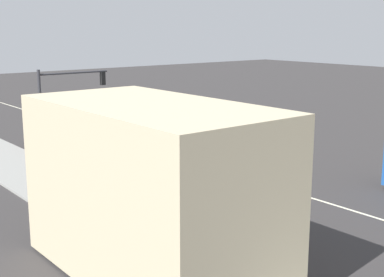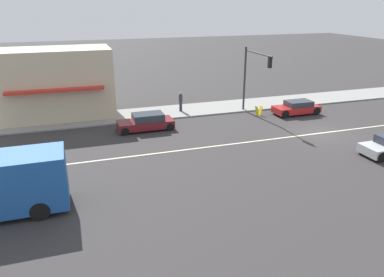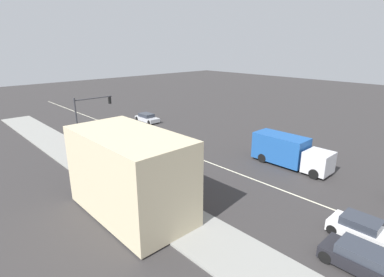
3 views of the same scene
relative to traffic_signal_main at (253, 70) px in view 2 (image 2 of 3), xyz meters
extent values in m
plane|color=#333030|center=(-6.12, 15.10, -3.90)|extent=(160.00, 160.00, 0.00)
cube|color=gray|center=(2.88, 15.60, -3.84)|extent=(4.00, 73.00, 0.12)
cube|color=beige|center=(-6.12, -2.90, -3.90)|extent=(0.16, 60.00, 0.01)
cube|color=#C6B793|center=(4.53, 15.93, -0.94)|extent=(4.73, 9.18, 5.68)
cube|color=red|center=(1.82, 15.93, -0.98)|extent=(0.70, 7.34, 0.20)
cylinder|color=#333338|center=(1.43, 0.01, -0.98)|extent=(0.18, 0.18, 5.60)
cylinder|color=#333338|center=(-0.82, 0.01, 1.52)|extent=(4.50, 0.12, 0.12)
cube|color=black|center=(-2.77, 0.01, 1.07)|extent=(0.28, 0.24, 0.84)
sphere|color=red|center=(-2.77, -0.12, 1.34)|extent=(0.18, 0.18, 0.18)
sphere|color=gold|center=(-2.77, -0.12, 1.07)|extent=(0.18, 0.18, 0.18)
sphere|color=green|center=(-2.77, -0.12, 0.80)|extent=(0.18, 0.18, 0.18)
cylinder|color=#282D42|center=(2.68, 5.59, -3.35)|extent=(0.26, 0.26, 0.86)
cylinder|color=#333338|center=(2.68, 5.59, -2.59)|extent=(0.34, 0.34, 0.67)
sphere|color=tan|center=(2.68, 5.59, -2.15)|extent=(0.22, 0.22, 0.22)
cube|color=yellow|center=(-0.45, -0.72, -3.47)|extent=(0.45, 0.21, 0.84)
cube|color=yellow|center=(-0.45, -0.40, -3.47)|extent=(0.45, 0.21, 0.84)
cube|color=#1E519E|center=(-11.12, 17.99, -2.33)|extent=(2.40, 5.10, 2.60)
cylinder|color=black|center=(-12.20, 16.74, -3.45)|extent=(0.28, 0.90, 0.90)
cylinder|color=black|center=(-10.04, 16.74, -3.45)|extent=(0.28, 0.90, 0.90)
cube|color=maroon|center=(-1.12, 9.58, -3.44)|extent=(1.80, 4.25, 0.58)
cube|color=#2D333D|center=(-1.12, 9.36, -2.88)|extent=(1.53, 2.34, 0.53)
cylinder|color=black|center=(-1.93, 11.31, -3.59)|extent=(0.22, 0.61, 0.61)
cylinder|color=black|center=(-0.32, 11.31, -3.59)|extent=(0.22, 0.61, 0.61)
cylinder|color=black|center=(-1.93, 7.85, -3.59)|extent=(0.22, 0.61, 0.61)
cylinder|color=black|center=(-0.32, 7.85, -3.59)|extent=(0.22, 0.61, 0.61)
cylinder|color=black|center=(-11.90, -2.97, -3.55)|extent=(0.22, 0.70, 0.70)
cylinder|color=black|center=(-10.35, -2.97, -3.55)|extent=(0.22, 0.70, 0.70)
cube|color=#AD1E1E|center=(-1.12, -3.89, -3.43)|extent=(1.70, 4.05, 0.55)
cube|color=#2D333D|center=(-1.12, -4.09, -2.92)|extent=(1.45, 2.23, 0.45)
cylinder|color=black|center=(-1.88, -2.33, -3.55)|extent=(0.22, 0.71, 0.71)
cylinder|color=black|center=(-0.37, -2.33, -3.55)|extent=(0.22, 0.71, 0.71)
cylinder|color=black|center=(-1.88, -5.45, -3.55)|extent=(0.22, 0.71, 0.71)
cylinder|color=black|center=(-0.37, -5.45, -3.55)|extent=(0.22, 0.71, 0.71)
camera|label=1|loc=(13.96, 29.72, 4.27)|focal=50.00mm
camera|label=2|loc=(-28.44, 14.83, 5.51)|focal=35.00mm
camera|label=3|loc=(14.10, 32.22, 7.35)|focal=28.00mm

